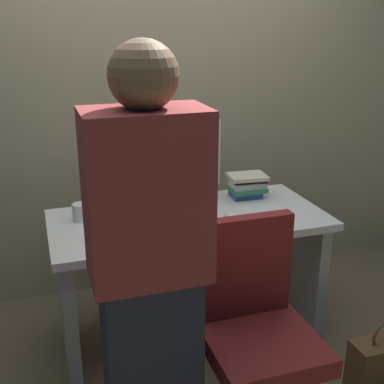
{
  "coord_description": "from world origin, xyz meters",
  "views": [
    {
      "loc": [
        -0.73,
        -2.28,
        1.69
      ],
      "look_at": [
        0.0,
        -0.05,
        0.88
      ],
      "focal_mm": 46.86,
      "sensor_mm": 36.0,
      "label": 1
    }
  ],
  "objects": [
    {
      "name": "ground_plane",
      "position": [
        0.0,
        0.0,
        0.0
      ],
      "size": [
        9.0,
        9.0,
        0.0
      ],
      "primitive_type": "plane",
      "color": "brown"
    },
    {
      "name": "wall_back",
      "position": [
        0.0,
        0.76,
        1.5
      ],
      "size": [
        6.4,
        0.1,
        3.0
      ],
      "primitive_type": "cube",
      "color": "tan",
      "rests_on": "ground"
    },
    {
      "name": "desk",
      "position": [
        0.0,
        0.0,
        0.5
      ],
      "size": [
        1.41,
        0.66,
        0.73
      ],
      "color": "white",
      "rests_on": "ground"
    },
    {
      "name": "office_chair",
      "position": [
        0.06,
        -0.71,
        0.43
      ],
      "size": [
        0.52,
        0.52,
        0.94
      ],
      "color": "black",
      "rests_on": "ground"
    },
    {
      "name": "person_at_desk",
      "position": [
        -0.39,
        -0.77,
        0.84
      ],
      "size": [
        0.4,
        0.24,
        1.64
      ],
      "color": "#262838",
      "rests_on": "ground"
    },
    {
      "name": "monitor",
      "position": [
        -0.04,
        0.16,
        0.98
      ],
      "size": [
        0.54,
        0.16,
        0.46
      ],
      "color": "silver",
      "rests_on": "desk"
    },
    {
      "name": "keyboard",
      "position": [
        -0.11,
        -0.08,
        0.74
      ],
      "size": [
        0.43,
        0.14,
        0.02
      ],
      "primitive_type": "cube",
      "rotation": [
        0.0,
        0.0,
        -0.03
      ],
      "color": "white",
      "rests_on": "desk"
    },
    {
      "name": "mouse",
      "position": [
        0.2,
        -0.09,
        0.74
      ],
      "size": [
        0.06,
        0.1,
        0.03
      ],
      "primitive_type": "ellipsoid",
      "color": "white",
      "rests_on": "desk"
    },
    {
      "name": "cup_near_keyboard",
      "position": [
        -0.44,
        -0.17,
        0.77
      ],
      "size": [
        0.07,
        0.07,
        0.1
      ],
      "primitive_type": "cylinder",
      "color": "white",
      "rests_on": "desk"
    },
    {
      "name": "cup_by_monitor",
      "position": [
        -0.53,
        0.12,
        0.77
      ],
      "size": [
        0.08,
        0.08,
        0.09
      ],
      "primitive_type": "cylinder",
      "color": "silver",
      "rests_on": "desk"
    },
    {
      "name": "book_stack",
      "position": [
        0.4,
        0.18,
        0.8
      ],
      "size": [
        0.23,
        0.17,
        0.14
      ],
      "color": "#3359A5",
      "rests_on": "desk"
    },
    {
      "name": "handbag",
      "position": [
        0.76,
        -0.67,
        0.14
      ],
      "size": [
        0.34,
        0.14,
        0.38
      ],
      "color": "brown",
      "rests_on": "ground"
    }
  ]
}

